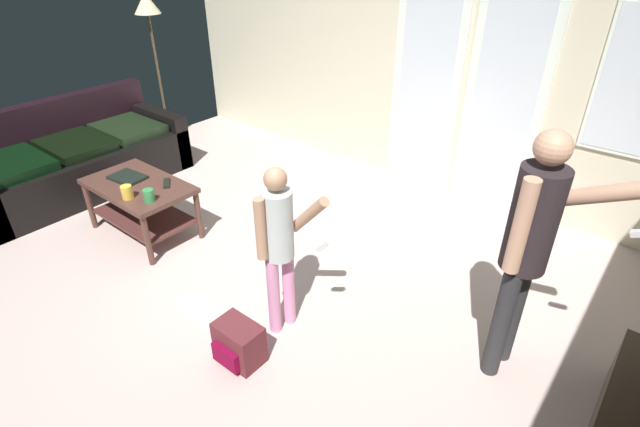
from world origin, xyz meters
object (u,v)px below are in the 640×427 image
Objects in this scene: coffee_table at (140,197)px; floor_lamp at (149,17)px; leather_couch at (76,160)px; cup_near_edge at (127,192)px; backpack at (238,343)px; person_adult at (531,241)px; person_child at (280,239)px; laptop_closed at (128,177)px; loose_keyboard at (200,311)px; tv_remote_black at (167,183)px; cup_by_laptop at (149,196)px.

floor_lamp is at bearing 139.16° from coffee_table.
leather_couch is 19.06× the size of cup_near_edge.
backpack is (3.12, -0.59, -0.16)m from leather_couch.
person_adult is 14.06× the size of cup_near_edge.
person_child is 10.83× the size of cup_near_edge.
leather_couch is 6.97× the size of laptop_closed.
leather_couch is at bearing 169.53° from loose_keyboard.
floor_lamp is at bearing -177.67° from tv_remote_black.
laptop_closed is at bearing 165.38° from backpack.
loose_keyboard is (-0.56, -0.28, -0.72)m from person_child.
coffee_table is 0.81× the size of person_child.
tv_remote_black is at bearing 16.82° from laptop_closed.
laptop_closed is 0.39m from tv_remote_black.
person_child is 1.95m from laptop_closed.
loose_keyboard is 3.93× the size of cup_near_edge.
backpack is 0.99× the size of laptop_closed.
loose_keyboard is 1.20m from cup_near_edge.
person_adult is at bearing 25.12° from person_child.
floor_lamp is 10.49× the size of tv_remote_black.
person_child is 1.44m from cup_by_laptop.
leather_couch is 1.73m from cup_by_laptop.
tv_remote_black is at bearing 157.37° from backpack.
person_child is at bearing 3.45° from cup_near_edge.
cup_by_laptop is 0.31m from tv_remote_black.
laptop_closed is (1.19, -0.09, 0.21)m from leather_couch.
floor_lamp is 2.52m from tv_remote_black.
leather_couch is at bearing 169.53° from laptop_closed.
coffee_table is at bearing -4.04° from leather_couch.
leather_couch is 7.04× the size of backpack.
person_child is at bearing 27.94° from tv_remote_black.
backpack is (-1.31, -1.01, -0.81)m from person_adult.
person_child reaches higher than laptop_closed.
loose_keyboard is at bearing -153.25° from person_child.
leather_couch is 1.22m from laptop_closed.
person_adult is 14.95× the size of cup_by_laptop.
cup_near_edge is at bearing -166.39° from person_adult.
person_child is at bearing -3.06° from coffee_table.
loose_keyboard is 1.44× the size of laptop_closed.
person_child is 4.00× the size of backpack.
coffee_table reaches higher than backpack.
coffee_table is 0.30m from tv_remote_black.
floor_lamp is at bearing 142.39° from cup_by_laptop.
leather_couch reaches higher than cup_by_laptop.
cup_near_edge is at bearing -176.55° from person_child.
floor_lamp reaches higher than cup_by_laptop.
cup_by_laptop reaches higher than coffee_table.
tv_remote_black reaches higher than coffee_table.
floor_lamp is (-0.35, 1.37, 1.22)m from leather_couch.
person_child is 0.68× the size of floor_lamp.
laptop_closed is at bearing 167.05° from cup_by_laptop.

